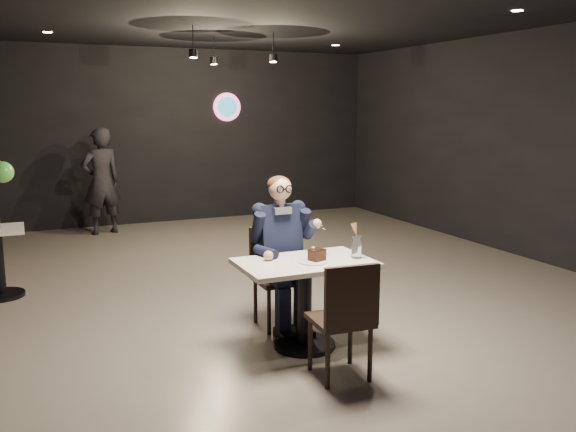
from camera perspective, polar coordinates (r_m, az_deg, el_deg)
name	(u,v)px	position (r m, az deg, el deg)	size (l,w,h in m)	color
floor	(286,286)	(6.96, -0.18, -6.58)	(9.00, 9.00, 0.00)	slate
wall_sign	(227,107)	(11.13, -5.74, 10.11)	(0.50, 0.06, 0.50)	pink
pendant_lights	(227,41)	(8.58, -5.77, 15.99)	(1.40, 1.20, 0.36)	black
main_table	(305,304)	(5.17, 1.57, -8.26)	(1.10, 0.70, 0.75)	white
chair_far	(279,278)	(5.62, -0.84, -5.81)	(0.42, 0.46, 0.92)	black
chair_near	(340,317)	(4.62, 4.89, -9.44)	(0.42, 0.46, 0.92)	black
seated_man	(279,250)	(5.55, -0.85, -3.23)	(0.60, 0.80, 1.44)	black
dessert_plate	(313,262)	(5.01, 2.36, -4.31)	(0.24, 0.24, 0.01)	white
cake_slice	(317,255)	(5.02, 2.72, -3.69)	(0.12, 0.10, 0.09)	black
mint_leaf	(320,251)	(5.00, 3.02, -3.33)	(0.06, 0.04, 0.01)	#338A2D
sundae_glass	(356,247)	(5.17, 6.42, -2.89)	(0.08, 0.08, 0.19)	silver
wafer_cone	(355,230)	(5.16, 6.30, -1.29)	(0.06, 0.06, 0.11)	#B7874B
passerby	(101,181)	(10.09, -17.07, 3.14)	(0.62, 0.40, 1.69)	black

